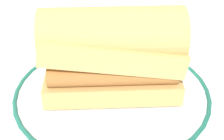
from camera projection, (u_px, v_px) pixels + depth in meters
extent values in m
plane|color=beige|center=(135.00, 109.00, 0.43)|extent=(1.50, 1.50, 0.00)
cylinder|color=white|center=(112.00, 94.00, 0.44)|extent=(0.28, 0.28, 0.01)
torus|color=#195947|center=(112.00, 91.00, 0.44)|extent=(0.26, 0.26, 0.01)
cube|color=tan|center=(112.00, 81.00, 0.43)|extent=(0.19, 0.13, 0.03)
cylinder|color=#965E2B|center=(113.00, 76.00, 0.39)|extent=(0.16, 0.08, 0.02)
cylinder|color=brown|center=(112.00, 65.00, 0.42)|extent=(0.16, 0.08, 0.02)
cylinder|color=brown|center=(111.00, 55.00, 0.44)|extent=(0.16, 0.08, 0.02)
cube|color=tan|center=(112.00, 46.00, 0.40)|extent=(0.19, 0.14, 0.05)
cylinder|color=tan|center=(112.00, 35.00, 0.39)|extent=(0.19, 0.12, 0.07)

